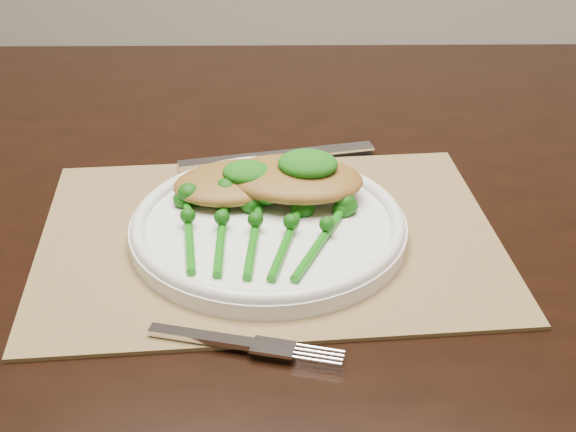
# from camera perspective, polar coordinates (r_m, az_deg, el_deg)

# --- Properties ---
(placemat) EXTENTS (0.48, 0.39, 0.00)m
(placemat) POSITION_cam_1_polar(r_m,az_deg,el_deg) (0.75, -1.35, -1.51)
(placemat) COLOR olive
(placemat) RESTS_ON dining_table
(dinner_plate) EXTENTS (0.26, 0.26, 0.02)m
(dinner_plate) POSITION_cam_1_polar(r_m,az_deg,el_deg) (0.74, -1.41, -0.67)
(dinner_plate) COLOR white
(dinner_plate) RESTS_ON placemat
(knife) EXTENTS (0.21, 0.09, 0.01)m
(knife) POSITION_cam_1_polar(r_m,az_deg,el_deg) (0.88, -2.13, 4.15)
(knife) COLOR silver
(knife) RESTS_ON placemat
(fork) EXTENTS (0.15, 0.03, 0.00)m
(fork) POSITION_cam_1_polar(r_m,az_deg,el_deg) (0.61, -2.20, -9.17)
(fork) COLOR silver
(fork) RESTS_ON placemat
(chicken_fillet_left) EXTENTS (0.15, 0.13, 0.02)m
(chicken_fillet_left) POSITION_cam_1_polar(r_m,az_deg,el_deg) (0.78, -3.66, 2.43)
(chicken_fillet_left) COLOR olive
(chicken_fillet_left) RESTS_ON dinner_plate
(chicken_fillet_right) EXTENTS (0.14, 0.10, 0.03)m
(chicken_fillet_right) POSITION_cam_1_polar(r_m,az_deg,el_deg) (0.77, 0.44, 2.69)
(chicken_fillet_right) COLOR olive
(chicken_fillet_right) RESTS_ON dinner_plate
(pesto_dollop_left) EXTENTS (0.05, 0.04, 0.02)m
(pesto_dollop_left) POSITION_cam_1_polar(r_m,az_deg,el_deg) (0.77, -2.93, 3.14)
(pesto_dollop_left) COLOR #0E4C0A
(pesto_dollop_left) RESTS_ON chicken_fillet_left
(pesto_dollop_right) EXTENTS (0.06, 0.05, 0.02)m
(pesto_dollop_right) POSITION_cam_1_polar(r_m,az_deg,el_deg) (0.76, 1.41, 3.73)
(pesto_dollop_right) COLOR #0E4C0A
(pesto_dollop_right) RESTS_ON chicken_fillet_right
(broccolini_bundle) EXTENTS (0.14, 0.16, 0.04)m
(broccolini_bundle) POSITION_cam_1_polar(r_m,az_deg,el_deg) (0.71, -2.45, -1.57)
(broccolini_bundle) COLOR #126A0E
(broccolini_bundle) RESTS_ON dinner_plate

